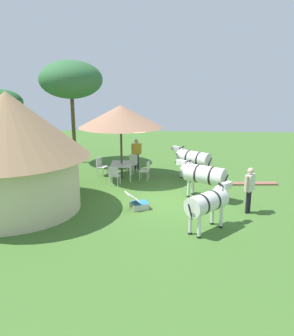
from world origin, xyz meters
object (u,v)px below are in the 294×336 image
(striped_lounge_chair, at_px, (137,202))
(zebra_toward_hut, at_px, (208,202))
(zebra_by_umbrella, at_px, (204,175))
(shade_umbrella, at_px, (121,116))
(standing_watcher, at_px, (250,186))
(guest_beside_umbrella, at_px, (136,151))
(patio_chair_west_end, at_px, (133,162))
(thatched_hut, at_px, (11,148))
(patio_chair_near_hut, at_px, (146,169))
(acacia_tree_behind_hut, at_px, (71,80))
(zebra_nearest_camera, at_px, (193,159))
(patio_dining_table, at_px, (122,165))
(patio_chair_near_lawn, at_px, (101,165))
(acacia_tree_right_background, at_px, (0,104))
(patio_chair_east_end, at_px, (114,175))

(striped_lounge_chair, relative_size, zebra_toward_hut, 0.55)
(striped_lounge_chair, relative_size, zebra_by_umbrella, 0.46)
(shade_umbrella, height_order, standing_watcher, shade_umbrella)
(guest_beside_umbrella, distance_m, zebra_by_umbrella, 5.41)
(shade_umbrella, xyz_separation_m, patio_chair_west_end, (1.12, -0.41, -2.46))
(thatched_hut, height_order, patio_chair_near_hut, thatched_hut)
(guest_beside_umbrella, xyz_separation_m, zebra_by_umbrella, (-4.45, -3.07, 0.02))
(thatched_hut, distance_m, guest_beside_umbrella, 7.35)
(guest_beside_umbrella, height_order, standing_watcher, standing_watcher)
(patio_chair_near_hut, relative_size, zebra_by_umbrella, 0.44)
(acacia_tree_behind_hut, bearing_deg, patio_chair_west_end, -119.41)
(shade_umbrella, relative_size, zebra_nearest_camera, 2.07)
(patio_chair_west_end, xyz_separation_m, zebra_by_umbrella, (-3.74, -3.21, 0.46))
(patio_dining_table, distance_m, patio_chair_west_end, 1.20)
(zebra_toward_hut, bearing_deg, patio_chair_near_lawn, 170.87)
(patio_chair_west_end, xyz_separation_m, acacia_tree_right_background, (1.45, 7.34, 2.80))
(guest_beside_umbrella, distance_m, zebra_nearest_camera, 3.33)
(patio_chair_west_end, height_order, acacia_tree_right_background, acacia_tree_right_background)
(patio_dining_table, bearing_deg, patio_chair_east_end, 171.15)
(patio_dining_table, bearing_deg, zebra_toward_hut, -148.43)
(thatched_hut, relative_size, patio_dining_table, 4.04)
(patio_chair_near_hut, distance_m, patio_chair_near_lawn, 2.37)
(striped_lounge_chair, bearing_deg, standing_watcher, 65.07)
(striped_lounge_chair, height_order, zebra_nearest_camera, zebra_nearest_camera)
(patio_chair_near_lawn, height_order, zebra_by_umbrella, zebra_by_umbrella)
(patio_chair_near_hut, relative_size, standing_watcher, 0.54)
(patio_chair_east_end, bearing_deg, zebra_nearest_camera, 28.77)
(zebra_by_umbrella, bearing_deg, zebra_nearest_camera, 37.02)
(thatched_hut, xyz_separation_m, guest_beside_umbrella, (6.09, -3.87, -1.36))
(shade_umbrella, relative_size, patio_chair_east_end, 4.34)
(thatched_hut, xyz_separation_m, patio_chair_west_end, (5.38, -3.73, -1.80))
(patio_chair_east_end, distance_m, striped_lounge_chair, 3.02)
(acacia_tree_right_background, relative_size, acacia_tree_behind_hut, 0.73)
(patio_chair_near_lawn, xyz_separation_m, zebra_nearest_camera, (-0.34, -4.50, 0.48))
(zebra_nearest_camera, bearing_deg, standing_watcher, -120.59)
(patio_chair_east_end, relative_size, acacia_tree_right_background, 0.22)
(striped_lounge_chair, distance_m, acacia_tree_right_background, 10.75)
(patio_chair_east_end, bearing_deg, zebra_toward_hut, -41.84)
(zebra_toward_hut, bearing_deg, guest_beside_umbrella, 155.32)
(shade_umbrella, bearing_deg, zebra_by_umbrella, -125.91)
(thatched_hut, xyz_separation_m, patio_dining_table, (4.26, -3.32, -1.66))
(standing_watcher, distance_m, zebra_nearest_camera, 4.49)
(striped_lounge_chair, bearing_deg, zebra_toward_hut, 31.12)
(shade_umbrella, bearing_deg, thatched_hut, 142.05)
(patio_chair_west_end, xyz_separation_m, zebra_toward_hut, (-6.75, -3.05, 0.42))
(patio_chair_near_hut, bearing_deg, patio_chair_near_lawn, 83.52)
(zebra_nearest_camera, bearing_deg, patio_chair_near_hut, 135.46)
(thatched_hut, bearing_deg, standing_watcher, -88.55)
(patio_chair_west_end, distance_m, patio_chair_near_lawn, 1.65)
(patio_chair_near_hut, distance_m, patio_chair_west_end, 1.53)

